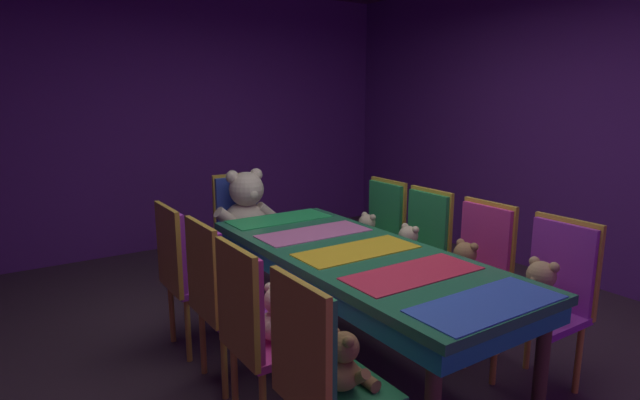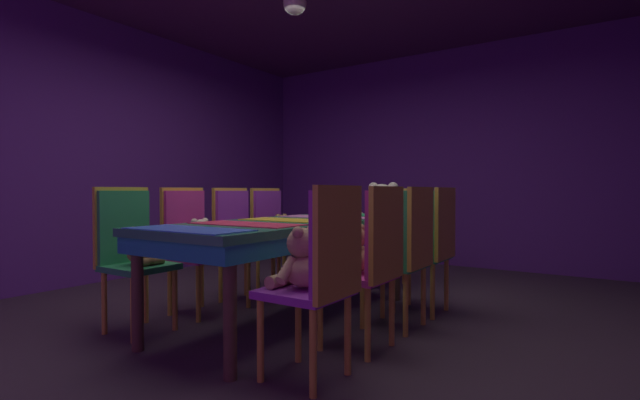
{
  "view_description": "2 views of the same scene",
  "coord_description": "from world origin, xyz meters",
  "px_view_note": "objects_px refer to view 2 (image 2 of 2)",
  "views": [
    {
      "loc": [
        -1.85,
        -2.38,
        1.68
      ],
      "look_at": [
        -0.1,
        0.26,
        1.02
      ],
      "focal_mm": 29.21,
      "sensor_mm": 36.0,
      "label": 1
    },
    {
      "loc": [
        2.03,
        -2.68,
        0.96
      ],
      "look_at": [
        0.16,
        0.15,
        0.89
      ],
      "focal_mm": 25.65,
      "sensor_mm": 36.0,
      "label": 2
    }
  ],
  "objects_px": {
    "teddy_right_0": "(301,262)",
    "chair_right_1": "(375,252)",
    "chair_left_3": "(271,228)",
    "chair_right_3": "(435,237)",
    "chair_right_0": "(325,264)",
    "chair_left_2": "(237,232)",
    "pendant_light": "(295,3)",
    "teddy_left_0": "(141,248)",
    "chair_right_2": "(410,243)",
    "chair_left_0": "(129,243)",
    "teddy_right_3": "(418,239)",
    "teddy_right_1": "(354,252)",
    "teddy_left_1": "(202,240)",
    "chair_left_1": "(189,237)",
    "teddy_left_3": "(283,231)",
    "teddy_left_2": "(249,236)",
    "banquet_table": "(291,232)",
    "teddy_right_2": "(391,244)",
    "king_teddy_bear": "(381,216)",
    "throne_chair": "(388,226)"
  },
  "relations": [
    {
      "from": "teddy_left_1",
      "to": "king_teddy_bear",
      "type": "bearing_deg",
      "value": 68.77
    },
    {
      "from": "chair_left_0",
      "to": "teddy_left_1",
      "type": "relative_size",
      "value": 3.24
    },
    {
      "from": "chair_right_0",
      "to": "teddy_left_1",
      "type": "bearing_deg",
      "value": -20.06
    },
    {
      "from": "teddy_right_1",
      "to": "pendant_light",
      "type": "distance_m",
      "value": 2.3
    },
    {
      "from": "chair_left_3",
      "to": "teddy_left_0",
      "type": "bearing_deg",
      "value": -84.26
    },
    {
      "from": "chair_left_2",
      "to": "pendant_light",
      "type": "distance_m",
      "value": 2.03
    },
    {
      "from": "teddy_right_0",
      "to": "chair_right_1",
      "type": "bearing_deg",
      "value": -105.37
    },
    {
      "from": "teddy_right_0",
      "to": "chair_right_3",
      "type": "xyz_separation_m",
      "value": [
        0.16,
        1.55,
        0.0
      ]
    },
    {
      "from": "teddy_left_0",
      "to": "chair_right_2",
      "type": "bearing_deg",
      "value": 35.55
    },
    {
      "from": "chair_right_0",
      "to": "king_teddy_bear",
      "type": "height_order",
      "value": "king_teddy_bear"
    },
    {
      "from": "chair_left_3",
      "to": "chair_right_2",
      "type": "relative_size",
      "value": 1.0
    },
    {
      "from": "teddy_right_2",
      "to": "chair_right_3",
      "type": "xyz_separation_m",
      "value": [
        0.15,
        0.49,
        0.02
      ]
    },
    {
      "from": "chair_left_1",
      "to": "teddy_right_2",
      "type": "height_order",
      "value": "chair_left_1"
    },
    {
      "from": "banquet_table",
      "to": "king_teddy_bear",
      "type": "bearing_deg",
      "value": 90.0
    },
    {
      "from": "chair_right_0",
      "to": "teddy_right_3",
      "type": "relative_size",
      "value": 3.38
    },
    {
      "from": "chair_right_2",
      "to": "teddy_right_2",
      "type": "relative_size",
      "value": 3.25
    },
    {
      "from": "teddy_left_2",
      "to": "chair_right_2",
      "type": "bearing_deg",
      "value": 0.52
    },
    {
      "from": "teddy_left_3",
      "to": "teddy_right_3",
      "type": "distance_m",
      "value": 1.37
    },
    {
      "from": "teddy_left_0",
      "to": "king_teddy_bear",
      "type": "height_order",
      "value": "king_teddy_bear"
    },
    {
      "from": "teddy_right_0",
      "to": "chair_right_3",
      "type": "bearing_deg",
      "value": -95.93
    },
    {
      "from": "teddy_left_1",
      "to": "teddy_right_1",
      "type": "xyz_separation_m",
      "value": [
        1.35,
        -0.01,
        0.0
      ]
    },
    {
      "from": "teddy_left_3",
      "to": "teddy_left_2",
      "type": "bearing_deg",
      "value": -87.41
    },
    {
      "from": "chair_left_0",
      "to": "chair_left_3",
      "type": "xyz_separation_m",
      "value": [
        -0.01,
        1.56,
        0.0
      ]
    },
    {
      "from": "chair_right_0",
      "to": "king_teddy_bear",
      "type": "bearing_deg",
      "value": -70.61
    },
    {
      "from": "chair_right_2",
      "to": "teddy_right_2",
      "type": "height_order",
      "value": "chair_right_2"
    },
    {
      "from": "pendant_light",
      "to": "chair_left_0",
      "type": "bearing_deg",
      "value": -112.77
    },
    {
      "from": "banquet_table",
      "to": "pendant_light",
      "type": "relative_size",
      "value": 11.31
    },
    {
      "from": "teddy_right_3",
      "to": "throne_chair",
      "type": "distance_m",
      "value": 1.14
    },
    {
      "from": "banquet_table",
      "to": "teddy_left_0",
      "type": "xyz_separation_m",
      "value": [
        -0.67,
        -0.79,
        -0.08
      ]
    },
    {
      "from": "teddy_left_1",
      "to": "chair_left_1",
      "type": "bearing_deg",
      "value": 180.0
    },
    {
      "from": "chair_right_1",
      "to": "teddy_right_1",
      "type": "height_order",
      "value": "chair_right_1"
    },
    {
      "from": "teddy_left_1",
      "to": "teddy_right_0",
      "type": "bearing_deg",
      "value": -22.04
    },
    {
      "from": "teddy_left_0",
      "to": "chair_right_2",
      "type": "height_order",
      "value": "chair_right_2"
    },
    {
      "from": "chair_right_0",
      "to": "chair_right_1",
      "type": "relative_size",
      "value": 1.0
    },
    {
      "from": "teddy_left_0",
      "to": "king_teddy_bear",
      "type": "xyz_separation_m",
      "value": [
        0.67,
        2.3,
        0.14
      ]
    },
    {
      "from": "teddy_left_1",
      "to": "teddy_right_3",
      "type": "xyz_separation_m",
      "value": [
        1.36,
        1.01,
        -0.01
      ]
    },
    {
      "from": "pendant_light",
      "to": "teddy_right_0",
      "type": "bearing_deg",
      "value": -52.2
    },
    {
      "from": "teddy_right_0",
      "to": "chair_left_3",
      "type": "bearing_deg",
      "value": -46.38
    },
    {
      "from": "chair_left_2",
      "to": "teddy_right_0",
      "type": "height_order",
      "value": "chair_left_2"
    },
    {
      "from": "throne_chair",
      "to": "chair_left_3",
      "type": "bearing_deg",
      "value": -42.48
    },
    {
      "from": "chair_left_3",
      "to": "teddy_left_2",
      "type": "bearing_deg",
      "value": -71.93
    },
    {
      "from": "chair_right_1",
      "to": "teddy_left_2",
      "type": "bearing_deg",
      "value": -19.26
    },
    {
      "from": "chair_left_1",
      "to": "throne_chair",
      "type": "height_order",
      "value": "same"
    },
    {
      "from": "banquet_table",
      "to": "throne_chair",
      "type": "bearing_deg",
      "value": 90.0
    },
    {
      "from": "teddy_left_2",
      "to": "chair_right_3",
      "type": "bearing_deg",
      "value": 18.57
    },
    {
      "from": "teddy_left_3",
      "to": "teddy_right_2",
      "type": "distance_m",
      "value": 1.44
    },
    {
      "from": "teddy_left_3",
      "to": "chair_right_3",
      "type": "relative_size",
      "value": 0.3
    },
    {
      "from": "chair_left_3",
      "to": "chair_right_3",
      "type": "height_order",
      "value": "same"
    },
    {
      "from": "teddy_left_1",
      "to": "throne_chair",
      "type": "xyz_separation_m",
      "value": [
        0.68,
        1.92,
        0.01
      ]
    },
    {
      "from": "chair_left_0",
      "to": "teddy_right_3",
      "type": "bearing_deg",
      "value": 46.01
    }
  ]
}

